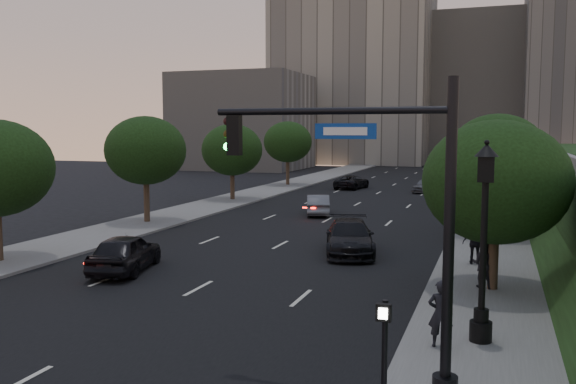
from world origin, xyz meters
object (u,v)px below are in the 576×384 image
at_px(sedan_near_left, 125,252).
at_px(sedan_near_right, 350,237).
at_px(sedan_far_right, 426,185).
at_px(pedestrian_c, 476,243).
at_px(street_lamp, 483,251).
at_px(pedestrian_b, 483,264).
at_px(pedestrian_a, 441,314).
at_px(sedan_far_left, 352,182).
at_px(traffic_signal_mast, 398,231).
at_px(sedan_mid_left, 318,205).

height_order(sedan_near_left, sedan_near_right, sedan_near_left).
relative_size(sedan_far_right, pedestrian_c, 2.15).
bearing_deg(sedan_near_right, street_lamp, -75.46).
distance_m(sedan_far_right, pedestrian_c, 31.23).
bearing_deg(sedan_far_right, pedestrian_b, -66.53).
distance_m(pedestrian_a, pedestrian_c, 10.74).
relative_size(sedan_far_left, pedestrian_c, 2.64).
bearing_deg(pedestrian_a, sedan_near_right, -72.54).
bearing_deg(sedan_near_right, pedestrian_c, -25.57).
height_order(pedestrian_b, pedestrian_c, pedestrian_c).
height_order(traffic_signal_mast, sedan_near_right, traffic_signal_mast).
relative_size(sedan_far_right, pedestrian_a, 2.19).
bearing_deg(traffic_signal_mast, pedestrian_b, 80.15).
bearing_deg(sedan_mid_left, pedestrian_a, 96.26).
distance_m(sedan_near_left, pedestrian_b, 14.21).
xyz_separation_m(traffic_signal_mast, pedestrian_a, (0.74, 2.79, -2.62)).
bearing_deg(traffic_signal_mast, pedestrian_a, 75.24).
bearing_deg(sedan_mid_left, sedan_far_right, -124.08).
height_order(traffic_signal_mast, sedan_far_left, traffic_signal_mast).
bearing_deg(sedan_far_left, sedan_mid_left, 105.31).
height_order(traffic_signal_mast, pedestrian_c, traffic_signal_mast).
height_order(sedan_near_left, pedestrian_c, pedestrian_c).
distance_m(sedan_far_left, pedestrian_a, 44.56).
bearing_deg(sedan_mid_left, sedan_near_left, 64.24).
distance_m(traffic_signal_mast, pedestrian_b, 10.07).
bearing_deg(pedestrian_a, pedestrian_c, -99.22).
distance_m(traffic_signal_mast, pedestrian_c, 13.82).
distance_m(sedan_near_left, pedestrian_a, 14.19).
relative_size(pedestrian_b, pedestrian_c, 0.95).
xyz_separation_m(traffic_signal_mast, street_lamp, (1.74, 3.60, -1.04)).
bearing_deg(street_lamp, traffic_signal_mast, -115.84).
bearing_deg(sedan_far_left, pedestrian_b, 119.48).
xyz_separation_m(pedestrian_b, pedestrian_c, (-0.41, 3.95, 0.04)).
height_order(sedan_near_left, pedestrian_b, pedestrian_b).
bearing_deg(pedestrian_c, sedan_near_left, 16.68).
distance_m(sedan_near_right, pedestrian_b, 7.94).
distance_m(traffic_signal_mast, pedestrian_a, 3.90).
relative_size(sedan_mid_left, pedestrian_a, 2.39).
relative_size(sedan_near_right, sedan_far_right, 1.38).
xyz_separation_m(traffic_signal_mast, pedestrian_c, (1.25, 13.52, -2.61)).
bearing_deg(pedestrian_b, street_lamp, 104.24).
distance_m(street_lamp, pedestrian_c, 10.05).
distance_m(traffic_signal_mast, street_lamp, 4.13).
bearing_deg(street_lamp, sedan_mid_left, 116.08).
height_order(street_lamp, pedestrian_b, street_lamp).
bearing_deg(street_lamp, sedan_near_right, 119.58).
xyz_separation_m(sedan_near_right, pedestrian_a, (5.23, -11.79, 0.26)).
bearing_deg(pedestrian_b, pedestrian_a, 95.68).
relative_size(sedan_far_right, pedestrian_b, 2.26).
xyz_separation_m(traffic_signal_mast, sedan_far_right, (-4.22, 44.25, -3.00)).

